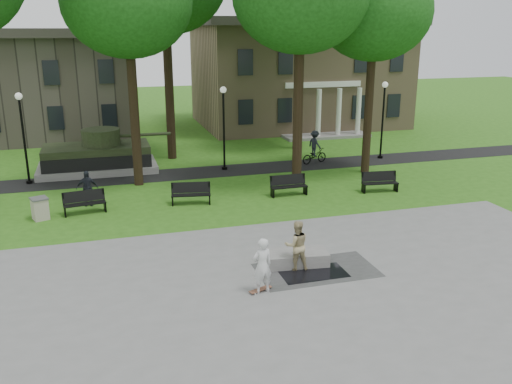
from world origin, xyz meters
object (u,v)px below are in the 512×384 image
skateboarder (262,266)px  cyclist (315,150)px  trash_bin (40,208)px  park_bench_0 (85,202)px  friend_watching (297,245)px  concrete_block (295,258)px

skateboarder → cyclist: bearing=-128.5°
skateboarder → trash_bin: size_ratio=1.85×
park_bench_0 → friend_watching: bearing=-57.3°
cyclist → trash_bin: (-14.99, -6.02, -0.33)m
friend_watching → concrete_block: bearing=-99.9°
cyclist → skateboarder: bearing=134.4°
concrete_block → park_bench_0: park_bench_0 is taller
friend_watching → cyclist: cyclist is taller
cyclist → concrete_block: bearing=137.3°
park_bench_0 → trash_bin: bearing=-178.1°
friend_watching → park_bench_0: 10.62m
trash_bin → park_bench_0: bearing=9.7°
cyclist → park_bench_0: size_ratio=1.08×
cyclist → park_bench_0: (-13.17, -5.71, -0.29)m
concrete_block → skateboarder: size_ratio=1.24×
concrete_block → trash_bin: 11.50m
friend_watching → skateboarder: bearing=45.1°
concrete_block → trash_bin: bearing=140.0°
concrete_block → cyclist: (6.18, 13.41, 0.57)m
park_bench_0 → trash_bin: (-1.82, -0.31, -0.04)m
skateboarder → friend_watching: bearing=-152.0°
concrete_block → friend_watching: size_ratio=1.28×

